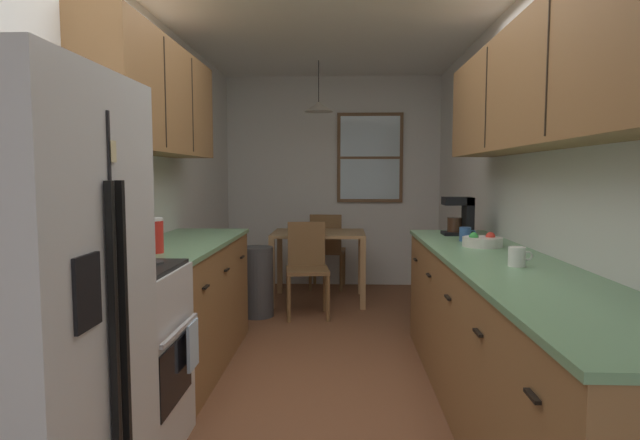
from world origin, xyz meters
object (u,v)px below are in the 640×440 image
Objects in this scene: microwave_over_range at (77,112)px; dining_chair_near at (307,264)px; dining_table at (319,243)px; storage_canister at (153,235)px; coffee_maker at (461,215)px; dining_chair_far at (327,248)px; trash_bin at (257,282)px; mug_by_coffeemaker at (465,234)px; fruit_bowl at (482,241)px; table_serving_bowl at (315,228)px; mug_spare at (517,257)px; stove_range at (110,361)px; refrigerator at (15,330)px.

microwave_over_range is 2.99m from dining_chair_near.
storage_canister is (-0.86, -2.56, 0.37)m from dining_table.
microwave_over_range is 2.15× the size of coffee_maker.
dining_chair_near is 3.10× the size of coffee_maker.
dining_chair_far reaches higher than trash_bin.
fruit_bowl is (0.05, -0.27, -0.01)m from mug_by_coffeemaker.
coffee_maker is 1.76× the size of table_serving_bowl.
dining_chair_far is at bearing 73.45° from storage_canister.
fruit_bowl is (0.02, 0.74, -0.01)m from mug_spare.
mug_spare is at bearing -88.55° from mug_by_coffeemaker.
fruit_bowl is (2.13, 1.00, -0.71)m from microwave_over_range.
storage_canister is 2.08m from mug_by_coffeemaker.
coffee_maker is (1.73, -0.89, 0.72)m from trash_bin.
dining_chair_far is at bearing 82.30° from dining_chair_near.
dining_chair_near is 5.47× the size of table_serving_bowl.
trash_bin is 2.19m from mug_by_coffeemaker.
dining_chair_far is at bearing 76.64° from table_serving_bowl.
fruit_bowl reaches higher than dining_chair_far.
stove_range is at bearing -105.03° from dining_table.
stove_range is 2.30m from fruit_bowl.
fruit_bowl is at bearing -80.58° from mug_by_coffeemaker.
microwave_over_range reaches higher than mug_by_coffeemaker.
microwave_over_range is at bearing -99.67° from storage_canister.
refrigerator is at bearing -102.43° from dining_chair_near.
dining_chair_near is 7.38× the size of mug_spare.
coffee_maker reaches higher than table_serving_bowl.
coffee_maker is 2.05m from table_serving_bowl.
stove_range is at bearing -153.65° from fruit_bowl.
refrigerator is 4.04m from dining_table.
stove_range is 6.68× the size of table_serving_bowl.
mug_by_coffeemaker is 0.96× the size of mug_spare.
trash_bin is at bearing 83.41° from stove_range.
trash_bin is 2.07m from coffee_maker.
coffee_maker reaches higher than dining_table.
dining_chair_far is 1.34× the size of trash_bin.
refrigerator is 2.53× the size of trash_bin.
fruit_bowl is at bearing 10.22° from storage_canister.
fruit_bowl is at bearing -42.06° from trash_bin.
mug_by_coffeemaker reaches higher than dining_table.
microwave_over_range is 3.53m from table_serving_bowl.
storage_canister is (-0.30, -1.92, 0.67)m from trash_bin.
dining_chair_far is at bearing 117.34° from coffee_maker.
fruit_bowl is 1.54× the size of table_serving_bowl.
fruit_bowl reaches higher than trash_bin.
trash_bin is at bearing 80.91° from microwave_over_range.
mug_spare is (1.99, 0.26, 0.48)m from stove_range.
refrigerator reaches higher than table_serving_bowl.
dining_chair_near is at bearing 8.03° from trash_bin.
microwave_over_range is 2.46m from fruit_bowl.
stove_range is at bearing -96.59° from trash_bin.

